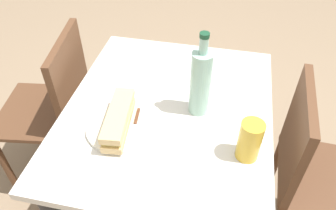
# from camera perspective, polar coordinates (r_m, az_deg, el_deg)

# --- Properties ---
(ground_plane) EXTENTS (8.00, 8.00, 0.00)m
(ground_plane) POSITION_cam_1_polar(r_m,az_deg,el_deg) (1.82, 0.00, -17.80)
(ground_plane) COLOR #8C755B
(dining_table) EXTENTS (0.92, 0.77, 0.74)m
(dining_table) POSITION_cam_1_polar(r_m,az_deg,el_deg) (1.33, 0.00, -4.90)
(dining_table) COLOR silver
(dining_table) RESTS_ON ground
(chair_far) EXTENTS (0.42, 0.42, 0.88)m
(chair_far) POSITION_cam_1_polar(r_m,az_deg,el_deg) (1.45, 23.63, -10.50)
(chair_far) COLOR brown
(chair_far) RESTS_ON ground
(chair_near) EXTENTS (0.45, 0.45, 0.88)m
(chair_near) POSITION_cam_1_polar(r_m,az_deg,el_deg) (1.67, -18.85, -0.22)
(chair_near) COLOR brown
(chair_near) RESTS_ON ground
(plate_near) EXTENTS (0.24, 0.24, 0.01)m
(plate_near) POSITION_cam_1_polar(r_m,az_deg,el_deg) (1.17, -8.40, -3.88)
(plate_near) COLOR silver
(plate_near) RESTS_ON dining_table
(baguette_sandwich_near) EXTENTS (0.26, 0.10, 0.07)m
(baguette_sandwich_near) POSITION_cam_1_polar(r_m,az_deg,el_deg) (1.14, -8.61, -2.45)
(baguette_sandwich_near) COLOR #DBB77A
(baguette_sandwich_near) RESTS_ON plate_near
(knife_near) EXTENTS (0.18, 0.03, 0.01)m
(knife_near) POSITION_cam_1_polar(r_m,az_deg,el_deg) (1.16, -5.76, -3.33)
(knife_near) COLOR silver
(knife_near) RESTS_ON plate_near
(water_bottle) EXTENTS (0.07, 0.07, 0.33)m
(water_bottle) POSITION_cam_1_polar(r_m,az_deg,el_deg) (1.15, 5.70, 4.01)
(water_bottle) COLOR #99C6B7
(water_bottle) RESTS_ON dining_table
(beer_glass) EXTENTS (0.07, 0.07, 0.14)m
(beer_glass) POSITION_cam_1_polar(r_m,az_deg,el_deg) (1.06, 14.06, -6.04)
(beer_glass) COLOR gold
(beer_glass) RESTS_ON dining_table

